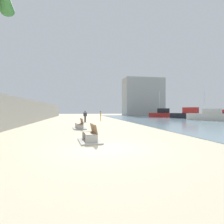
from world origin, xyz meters
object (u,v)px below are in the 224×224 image
Objects in this scene: boat_far_left at (222,114)px; boat_distant at (187,114)px; boat_outer at (161,114)px; person_walking at (85,115)px; bench_near at (90,138)px; person_standing at (101,115)px; bench_far at (80,126)px; boat_nearest at (207,116)px.

boat_far_left is 18.03m from boat_distant.
person_walking is at bearing -141.04° from boat_outer.
person_walking is at bearing 88.83° from bench_near.
bench_near is at bearing -98.40° from person_standing.
person_standing is 0.24× the size of boat_far_left.
person_standing is 0.24× the size of boat_outer.
boat_far_left is 17.09m from boat_outer.
boat_distant is at bearing -81.56° from boat_outer.
boat_nearest is at bearing 25.19° from bench_far.
boat_distant is at bearing -150.84° from boat_far_left.
boat_outer reaches higher than boat_distant.
boat_nearest is (-16.64, -15.77, 0.08)m from boat_far_left.
bench_far is 22.83m from boat_nearest.
person_standing is at bearing -159.84° from boat_far_left.
person_walking is (0.35, 17.22, 0.70)m from bench_near.
boat_far_left is (37.29, 25.48, 0.47)m from bench_far.
person_standing is (2.63, 2.99, -0.05)m from person_walking.
person_walking is 19.79m from boat_nearest.
person_standing is 17.48m from boat_nearest.
person_walking is 39.54m from boat_far_left.
person_standing is (3.50, 13.07, 0.66)m from bench_far.
bench_near is at bearing -140.08° from boat_nearest.
bench_far is 0.34× the size of boat_outer.
boat_far_left reaches higher than bench_near.
boat_outer is at bearing 91.59° from boat_nearest.
person_walking is at bearing 178.91° from boat_nearest.
boat_outer is 16.02m from boat_nearest.
boat_far_left is at bearing 29.16° from boat_distant.
boat_nearest is at bearing -136.55° from boat_far_left.
bench_near is at bearing -91.17° from person_walking.
person_standing is 18.41m from boat_distant.
bench_near is 31.79m from boat_distant.
person_standing is at bearing 48.61° from person_walking.
boat_distant is (20.68, 6.60, -0.08)m from person_walking.
boat_outer reaches higher than bench_far.
bench_far is 0.36× the size of boat_nearest.
person_walking reaches higher than bench_far.
boat_outer reaches higher than boat_nearest.
boat_far_left is at bearing 34.34° from bench_far.
boat_outer reaches higher than boat_far_left.
bench_far is 1.41× the size of person_standing.
person_standing is at bearing 168.91° from boat_nearest.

